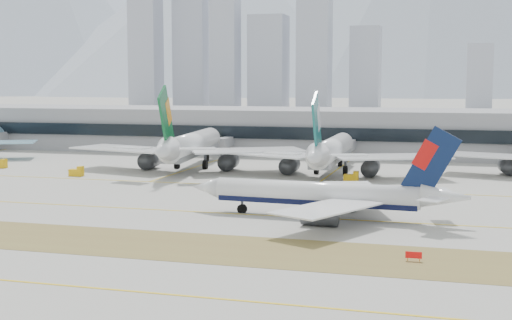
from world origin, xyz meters
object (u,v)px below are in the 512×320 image
(widebody_cathay, at_px, (330,152))
(terminal, at_px, (311,130))
(taxiing_airliner, at_px, (326,195))
(widebody_eva, at_px, (190,147))

(widebody_cathay, relative_size, terminal, 0.22)
(taxiing_airliner, height_order, widebody_cathay, widebody_cathay)
(taxiing_airliner, distance_m, widebody_eva, 78.66)
(widebody_eva, height_order, terminal, widebody_eva)
(widebody_cathay, distance_m, terminal, 61.92)
(taxiing_airliner, bearing_deg, widebody_eva, -47.58)
(widebody_cathay, bearing_deg, terminal, 14.76)
(widebody_eva, relative_size, terminal, 0.24)
(taxiing_airliner, bearing_deg, terminal, -73.82)
(widebody_cathay, bearing_deg, taxiing_airliner, -172.24)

